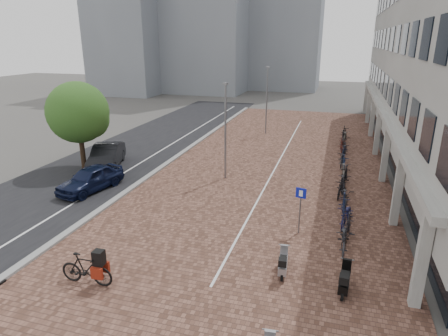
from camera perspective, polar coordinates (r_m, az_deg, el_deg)
ground at (r=17.07m, az=-5.86°, el=-10.31°), size 140.00×140.00×0.00m
plaza_brick at (r=27.31m, az=7.64°, el=0.88°), size 14.50×42.00×0.04m
street_asphalt at (r=30.87m, az=-12.94°, el=2.62°), size 8.00×50.00×0.03m
curb at (r=29.17m, az=-6.24°, el=2.20°), size 0.35×42.00×0.14m
lane_line at (r=29.95m, az=-9.60°, el=2.38°), size 0.12×44.00×0.00m
parking_line at (r=27.28m, az=8.06°, el=0.89°), size 0.10×30.00×0.00m
bg_towers at (r=66.14m, az=-1.38°, el=23.48°), size 33.00×23.00×32.00m
car_navy at (r=23.11m, az=-19.11°, el=-1.51°), size 2.47×4.36×1.40m
car_dark at (r=26.94m, az=-16.95°, el=1.69°), size 3.17×5.03×1.57m
hero_bike at (r=14.68m, az=-19.67°, el=-13.79°), size 2.00×0.63×1.40m
scooter_front at (r=14.64m, az=8.71°, el=-13.59°), size 0.54×1.40×0.94m
scooter_mid at (r=14.16m, az=17.40°, el=-15.37°), size 0.58×1.49×1.00m
parking_sign at (r=17.06m, az=11.20°, el=-5.24°), size 0.45×0.14×2.18m
lamp_near at (r=23.11m, az=0.21°, el=5.21°), size 0.12×0.12×5.78m
lamp_far at (r=35.01m, az=6.31°, el=9.76°), size 0.12×0.12×5.91m
street_tree at (r=26.68m, az=-20.45°, el=7.49°), size 3.93×3.93×5.72m
bike_row at (r=25.60m, az=17.30°, el=0.18°), size 1.22×21.44×1.05m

